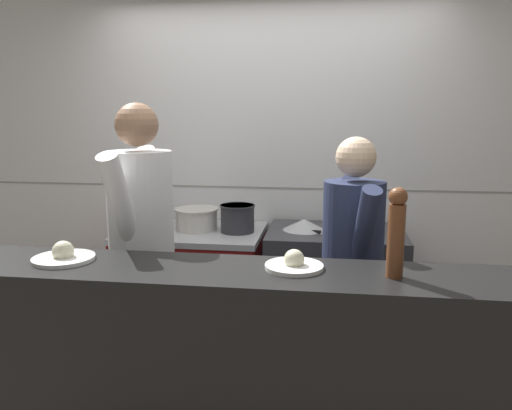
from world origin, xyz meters
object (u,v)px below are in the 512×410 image
chefs_knife (327,233)px  plated_dish_appetiser (294,264)px  oven_range (194,290)px  plated_dish_main (63,256)px  mixing_bowl_steel (304,224)px  chef_head_cook (142,245)px  stock_pot (149,214)px  braising_pot (237,218)px  sauce_pot (197,218)px  pepper_mill (396,231)px  chef_sous (352,269)px

chefs_knife → plated_dish_appetiser: 1.19m
oven_range → plated_dish_main: size_ratio=3.61×
mixing_bowl_steel → chef_head_cook: size_ratio=0.17×
stock_pot → braising_pot: braising_pot is taller
sauce_pot → chef_head_cook: 0.80m
pepper_mill → chef_head_cook: size_ratio=0.21×
oven_range → chef_sous: bearing=-33.8°
oven_range → chef_sous: size_ratio=0.63×
braising_pot → plated_dish_appetiser: 1.35m
plated_dish_main → chef_head_cook: (0.16, 0.54, -0.09)m
sauce_pot → mixing_bowl_steel: sauce_pot is taller
plated_dish_appetiser → chef_head_cook: size_ratio=0.14×
braising_pot → chef_sous: bearing=-43.5°
braising_pot → pepper_mill: 1.61m
stock_pot → plated_dish_main: bearing=-86.1°
braising_pot → chefs_knife: size_ratio=0.67×
chef_head_cook → chef_sous: size_ratio=1.11×
chef_sous → plated_dish_appetiser: bearing=-128.7°
braising_pot → chef_sous: (0.75, -0.71, -0.11)m
mixing_bowl_steel → chefs_knife: (0.16, -0.11, -0.03)m
chefs_knife → braising_pot: bearing=171.2°
oven_range → chef_sous: 1.37m
plated_dish_appetiser → chef_sous: size_ratio=0.16×
sauce_pot → chef_head_cook: chef_head_cook is taller
plated_dish_appetiser → chef_sous: chef_sous is taller
mixing_bowl_steel → chef_sous: bearing=-68.2°
stock_pot → pepper_mill: bearing=-41.7°
pepper_mill → chef_head_cook: bearing=156.3°
plated_dish_main → mixing_bowl_steel: bearing=51.8°
braising_pot → mixing_bowl_steel: braising_pot is taller
pepper_mill → plated_dish_main: bearing=178.9°
oven_range → chef_head_cook: (-0.08, -0.76, 0.53)m
braising_pot → pepper_mill: pepper_mill is taller
plated_dish_main → chefs_knife: bearing=45.3°
chefs_knife → plated_dish_appetiser: size_ratio=1.46×
chef_head_cook → sauce_pot: bearing=86.9°
plated_dish_main → plated_dish_appetiser: size_ratio=1.09×
stock_pot → mixing_bowl_steel: 1.12m
stock_pot → pepper_mill: (1.55, -1.38, 0.25)m
chef_sous → stock_pot: bearing=139.3°
stock_pot → pepper_mill: size_ratio=0.64×
chefs_knife → plated_dish_appetiser: (-0.14, -1.17, 0.14)m
sauce_pot → chefs_knife: sauce_pot is taller
plated_dish_appetiser → stock_pot: bearing=130.6°
pepper_mill → sauce_pot: bearing=131.2°
oven_range → mixing_bowl_steel: size_ratio=3.42×
pepper_mill → stock_pot: bearing=138.3°
mixing_bowl_steel → chef_sous: 0.79m
chef_sous → mixing_bowl_steel: bearing=99.7°
braising_pot → chef_head_cook: bearing=-118.3°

